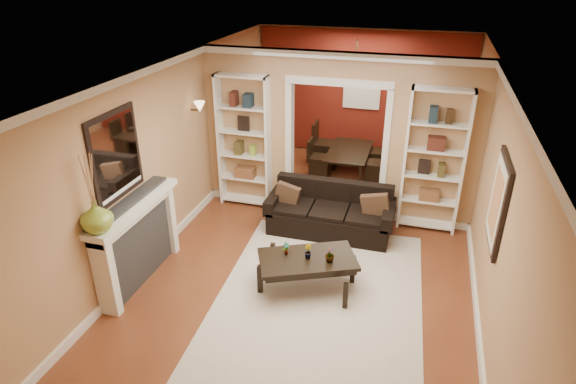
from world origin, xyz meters
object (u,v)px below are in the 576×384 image
(fireplace, at_px, (140,243))
(dining_table, at_px, (350,162))
(sofa, at_px, (330,210))
(coffee_table, at_px, (307,273))
(bookshelf_left, at_px, (244,142))
(bookshelf_right, at_px, (434,162))

(fireplace, relative_size, dining_table, 1.18)
(sofa, xyz_separation_m, coffee_table, (0.01, -1.52, -0.15))
(coffee_table, xyz_separation_m, bookshelf_left, (-1.64, 2.10, 0.91))
(bookshelf_right, relative_size, dining_table, 1.59)
(dining_table, bearing_deg, bookshelf_right, -139.44)
(bookshelf_left, bearing_deg, bookshelf_right, 0.00)
(fireplace, distance_m, dining_table, 4.83)
(bookshelf_left, relative_size, dining_table, 1.59)
(coffee_table, bearing_deg, bookshelf_right, 30.23)
(bookshelf_left, xyz_separation_m, bookshelf_right, (3.10, 0.00, 0.00))
(coffee_table, relative_size, bookshelf_right, 0.54)
(sofa, distance_m, coffee_table, 1.52)
(sofa, height_order, bookshelf_left, bookshelf_left)
(bookshelf_right, bearing_deg, fireplace, -145.20)
(sofa, relative_size, bookshelf_left, 0.86)
(bookshelf_left, height_order, bookshelf_right, same)
(coffee_table, distance_m, bookshelf_right, 2.71)
(coffee_table, bearing_deg, bookshelf_left, 103.09)
(sofa, distance_m, fireplace, 2.93)
(bookshelf_left, bearing_deg, fireplace, -102.05)
(coffee_table, height_order, bookshelf_left, bookshelf_left)
(bookshelf_left, height_order, fireplace, bookshelf_left)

